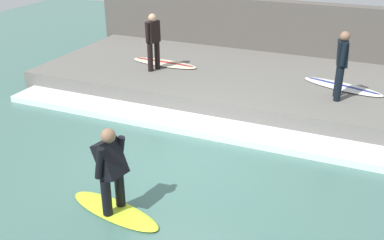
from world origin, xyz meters
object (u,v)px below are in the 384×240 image
object	(u,v)px
surfboard_riding	(115,211)
surfboard_waiting_near	(342,86)
surfer_waiting_far	(153,39)
surfboard_waiting_far	(164,63)
surfer_riding	(111,166)
surfer_waiting_near	(341,62)

from	to	relation	value
surfboard_riding	surfboard_waiting_near	xyz separation A→B (m)	(5.86, -2.77, 0.49)
surfer_waiting_far	surfboard_waiting_far	world-z (taller)	surfer_waiting_far
surfer_riding	surfer_waiting_near	bearing A→B (deg)	-28.07
surfer_waiting_near	surfboard_waiting_far	xyz separation A→B (m)	(0.75, 4.72, -0.83)
surfboard_waiting_near	surfer_riding	bearing A→B (deg)	154.71
surfer_waiting_near	surfer_waiting_far	xyz separation A→B (m)	(0.19, 4.75, -0.02)
surfer_waiting_near	surfboard_waiting_near	bearing A→B (deg)	-3.71
surfer_riding	surfer_waiting_near	size ratio (longest dim) A/B	0.92
surfboard_riding	surfboard_waiting_far	bearing A→B (deg)	18.96
surfer_riding	surfboard_waiting_near	world-z (taller)	surfer_riding
surfer_riding	surfer_waiting_far	bearing A→B (deg)	21.05
surfer_riding	surfboard_waiting_far	bearing A→B (deg)	18.96
surfer_waiting_near	surfboard_waiting_far	bearing A→B (deg)	81.00
surfboard_riding	surfboard_waiting_far	size ratio (longest dim) A/B	0.89
surfer_riding	surfboard_waiting_near	bearing A→B (deg)	-25.29
surfboard_riding	surfer_riding	distance (m)	0.81
surfboard_waiting_near	surfboard_waiting_far	xyz separation A→B (m)	(-0.01, 4.77, 0.00)
surfer_waiting_near	surfboard_waiting_near	distance (m)	1.13
surfer_riding	surfboard_waiting_far	size ratio (longest dim) A/B	0.70
surfboard_waiting_near	surfer_waiting_far	size ratio (longest dim) A/B	1.37
surfboard_riding	surfer_waiting_far	size ratio (longest dim) A/B	1.20
surfer_riding	surfboard_waiting_far	world-z (taller)	surfer_riding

